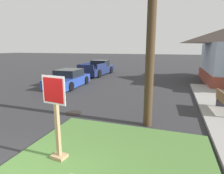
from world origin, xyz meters
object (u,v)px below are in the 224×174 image
object	(u,v)px
parked_sedan_blue	(68,79)
pickup_truck_navy	(98,69)
manhole_cover	(74,113)
stop_sign	(57,121)

from	to	relation	value
parked_sedan_blue	pickup_truck_navy	xyz separation A→B (m)	(-0.30, 6.29, 0.08)
pickup_truck_navy	manhole_cover	bearing A→B (deg)	-72.32
stop_sign	parked_sedan_blue	distance (m)	9.43
manhole_cover	pickup_truck_navy	world-z (taller)	pickup_truck_navy
parked_sedan_blue	pickup_truck_navy	distance (m)	6.29
stop_sign	manhole_cover	bearing A→B (deg)	114.17
stop_sign	pickup_truck_navy	distance (m)	15.29
stop_sign	pickup_truck_navy	world-z (taller)	stop_sign
manhole_cover	pickup_truck_navy	bearing A→B (deg)	107.68
stop_sign	parked_sedan_blue	bearing A→B (deg)	120.06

